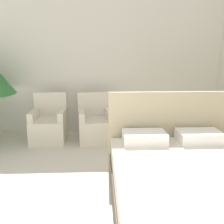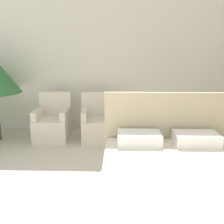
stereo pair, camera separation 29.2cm
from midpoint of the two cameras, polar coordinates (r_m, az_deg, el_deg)
name	(u,v)px [view 2 (the right image)]	position (r m, az deg, el deg)	size (l,w,h in m)	color
wall_back	(94,62)	(5.27, -2.53, 11.38)	(10.00, 0.06, 2.90)	silver
bed	(179,190)	(2.72, 18.27, -16.67)	(1.60, 2.10, 1.12)	#4C4238
armchair_near_window_left	(53,126)	(4.85, -11.76, -3.06)	(0.63, 0.65, 0.89)	beige
armchair_near_window_right	(98,126)	(4.73, -1.47, -3.21)	(0.69, 0.71, 0.89)	beige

